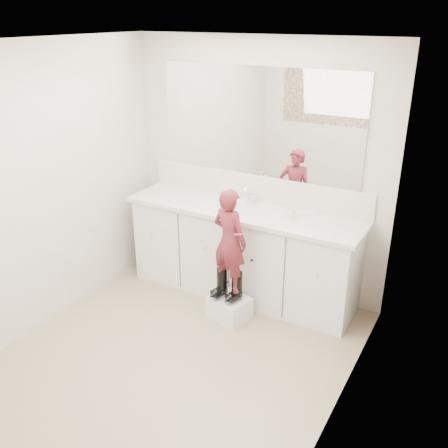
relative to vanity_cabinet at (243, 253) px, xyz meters
The scene contains 17 objects.
floor 1.30m from the vanity_cabinet, 90.00° to the right, with size 3.00×3.00×0.00m, color #816E54.
ceiling 2.32m from the vanity_cabinet, 90.00° to the right, with size 3.00×3.00×0.00m, color white.
wall_back 0.82m from the vanity_cabinet, 90.00° to the left, with size 2.60×2.60×0.00m, color #BCAEA1.
wall_left 1.95m from the vanity_cabinet, 136.70° to the right, with size 3.00×3.00×0.00m, color #BCAEA1.
wall_right 1.95m from the vanity_cabinet, 43.30° to the right, with size 3.00×3.00×0.00m, color #BCAEA1.
vanity_cabinet is the anchor object (origin of this frame).
countertop 0.45m from the vanity_cabinet, 90.00° to the right, with size 2.28×0.58×0.04m, color beige.
backsplash 0.64m from the vanity_cabinet, 90.00° to the left, with size 2.28×0.03×0.25m, color beige.
mirror 1.24m from the vanity_cabinet, 90.00° to the left, with size 2.00×0.02×1.00m, color white.
faucet 0.54m from the vanity_cabinet, 90.00° to the left, with size 0.08×0.08×0.10m, color silver.
cup 0.69m from the vanity_cabinet, ahead, with size 0.09×0.09×0.09m, color #F0E3C0.
soap_bottle 0.57m from the vanity_cabinet, 145.16° to the right, with size 0.08×0.08×0.18m, color silver.
step_stool 0.58m from the vanity_cabinet, 76.16° to the right, with size 0.33×0.28×0.21m, color silver.
boot_left 0.48m from the vanity_cabinet, 84.94° to the right, with size 0.10×0.19×0.28m, color black, non-canonical shape.
boot_right 0.52m from the vanity_cabinet, 67.99° to the right, with size 0.10×0.19×0.28m, color black, non-canonical shape.
toddler 0.60m from the vanity_cabinet, 76.16° to the right, with size 0.34×0.22×0.93m, color #972E3F.
toothbrush 0.69m from the vanity_cabinet, 69.66° to the right, with size 0.01×0.01×0.14m, color pink.
Camera 1 is at (1.96, -2.63, 2.57)m, focal length 40.00 mm.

